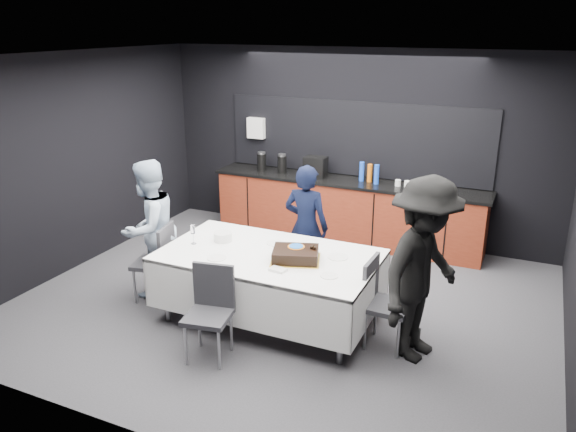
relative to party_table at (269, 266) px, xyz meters
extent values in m
plane|color=#424247|center=(0.00, 0.40, -0.64)|extent=(6.00, 6.00, 0.00)
cube|color=white|center=(0.00, 0.40, 2.16)|extent=(6.00, 5.00, 0.04)
cube|color=black|center=(0.00, 2.90, 0.76)|extent=(6.00, 0.04, 2.80)
cube|color=black|center=(0.00, -2.10, 0.76)|extent=(6.00, 0.04, 2.80)
cube|color=black|center=(-3.00, 0.40, 0.76)|extent=(0.04, 5.00, 2.80)
cube|color=maroon|center=(0.00, 2.60, -0.19)|extent=(4.00, 0.60, 0.90)
cube|color=black|center=(0.00, 2.60, 0.28)|extent=(4.10, 0.64, 0.04)
cube|color=black|center=(0.00, 2.88, 0.86)|extent=(4.00, 0.03, 1.10)
cube|color=white|center=(-1.60, 2.83, 0.91)|extent=(0.28, 0.12, 0.32)
cylinder|color=black|center=(-1.40, 2.60, 0.43)|extent=(0.14, 0.14, 0.26)
cylinder|color=black|center=(-1.05, 2.60, 0.43)|extent=(0.14, 0.14, 0.26)
cube|color=black|center=(-0.50, 2.60, 0.45)|extent=(0.32, 0.24, 0.30)
cylinder|color=blue|center=(0.20, 2.65, 0.44)|extent=(0.07, 0.07, 0.28)
cylinder|color=orange|center=(0.32, 2.65, 0.43)|extent=(0.07, 0.07, 0.26)
cylinder|color=blue|center=(0.44, 2.58, 0.44)|extent=(0.07, 0.07, 0.28)
cylinder|color=white|center=(0.75, 2.60, 0.34)|extent=(0.08, 0.08, 0.09)
cylinder|color=white|center=(0.88, 2.60, 0.34)|extent=(0.08, 0.08, 0.09)
cylinder|color=white|center=(1.00, 2.60, 0.34)|extent=(0.08, 0.08, 0.09)
cylinder|color=#99999E|center=(-1.40, 2.60, 0.57)|extent=(0.12, 0.12, 0.03)
cylinder|color=#99999E|center=(-1.05, 2.60, 0.57)|extent=(0.12, 0.12, 0.03)
cylinder|color=#99999E|center=(-1.00, -0.50, -0.27)|extent=(0.06, 0.06, 0.75)
cylinder|color=#99999E|center=(-1.00, 0.50, -0.27)|extent=(0.06, 0.06, 0.75)
cylinder|color=#99999E|center=(1.00, -0.50, -0.27)|extent=(0.06, 0.06, 0.75)
cylinder|color=#99999E|center=(1.00, 0.50, -0.27)|extent=(0.06, 0.06, 0.75)
cube|color=white|center=(0.00, 0.00, 0.12)|extent=(2.32, 1.32, 0.04)
cube|color=white|center=(0.00, -0.65, -0.15)|extent=(2.32, 0.02, 0.55)
cube|color=white|center=(0.00, 0.65, -0.15)|extent=(2.32, 0.02, 0.55)
cube|color=white|center=(-1.15, 0.00, -0.15)|extent=(0.02, 1.32, 0.55)
cube|color=white|center=(1.15, 0.00, -0.15)|extent=(0.02, 1.32, 0.55)
cube|color=#EDBB45|center=(0.33, -0.04, 0.14)|extent=(0.61, 0.55, 0.01)
cube|color=black|center=(0.33, -0.04, 0.20)|extent=(0.56, 0.50, 0.10)
cube|color=black|center=(0.33, -0.04, 0.26)|extent=(0.56, 0.50, 0.01)
cylinder|color=orange|center=(0.31, 0.02, 0.27)|extent=(0.18, 0.18, 0.00)
cylinder|color=blue|center=(0.31, 0.02, 0.27)|extent=(0.15, 0.15, 0.01)
sphere|color=black|center=(0.51, 0.08, 0.28)|extent=(0.04, 0.04, 0.04)
sphere|color=black|center=(0.53, 0.04, 0.28)|extent=(0.04, 0.04, 0.04)
sphere|color=black|center=(0.49, 0.04, 0.28)|extent=(0.04, 0.04, 0.04)
cylinder|color=white|center=(-0.64, 0.12, 0.19)|extent=(0.21, 0.21, 0.10)
cylinder|color=white|center=(-0.45, -0.34, 0.14)|extent=(0.20, 0.20, 0.01)
cylinder|color=white|center=(0.71, 0.21, 0.14)|extent=(0.22, 0.22, 0.01)
cylinder|color=white|center=(0.79, -0.26, 0.14)|extent=(0.18, 0.18, 0.01)
cylinder|color=white|center=(-0.06, 0.30, 0.14)|extent=(0.20, 0.20, 0.01)
cube|color=white|center=(0.28, -0.36, 0.15)|extent=(0.18, 0.12, 0.03)
cylinder|color=white|center=(-0.90, -0.09, 0.14)|extent=(0.06, 0.06, 0.00)
cylinder|color=white|center=(-0.90, -0.09, 0.20)|extent=(0.01, 0.01, 0.12)
cylinder|color=white|center=(-0.90, -0.09, 0.31)|extent=(0.05, 0.05, 0.10)
cube|color=#2D2D32|center=(-1.46, -0.13, -0.19)|extent=(0.51, 0.51, 0.05)
cube|color=#2D2D32|center=(-1.28, -0.08, 0.06)|extent=(0.14, 0.42, 0.45)
cylinder|color=#99999E|center=(-1.67, 0.00, -0.42)|extent=(0.03, 0.03, 0.44)
cylinder|color=#99999E|center=(-1.59, -0.33, -0.42)|extent=(0.03, 0.03, 0.44)
cylinder|color=#99999E|center=(-1.34, 0.08, -0.42)|extent=(0.03, 0.03, 0.44)
cylinder|color=#99999E|center=(-1.26, -0.25, -0.42)|extent=(0.03, 0.03, 0.44)
cube|color=#2D2D32|center=(1.33, -0.01, -0.19)|extent=(0.43, 0.43, 0.05)
cube|color=#2D2D32|center=(1.14, -0.01, 0.06)|extent=(0.05, 0.42, 0.45)
cylinder|color=#99999E|center=(1.49, -0.19, -0.42)|extent=(0.03, 0.03, 0.44)
cylinder|color=#99999E|center=(1.50, 0.15, -0.42)|extent=(0.03, 0.03, 0.44)
cylinder|color=#99999E|center=(1.15, -0.18, -0.42)|extent=(0.03, 0.03, 0.44)
cylinder|color=#99999E|center=(1.16, 0.16, -0.42)|extent=(0.03, 0.03, 0.44)
cube|color=#2D2D32|center=(-0.20, -0.94, -0.19)|extent=(0.49, 0.49, 0.05)
cube|color=#2D2D32|center=(-0.23, -0.75, 0.06)|extent=(0.42, 0.11, 0.45)
cylinder|color=#99999E|center=(-0.33, -1.14, -0.42)|extent=(0.03, 0.03, 0.44)
cylinder|color=#99999E|center=(0.00, -1.08, -0.42)|extent=(0.03, 0.03, 0.44)
cylinder|color=#99999E|center=(-0.39, -0.80, -0.42)|extent=(0.03, 0.03, 0.44)
cylinder|color=#99999E|center=(-0.06, -0.74, -0.42)|extent=(0.03, 0.03, 0.44)
imported|color=black|center=(0.04, 0.95, 0.13)|extent=(0.57, 0.38, 1.55)
imported|color=silver|center=(-1.58, 0.01, 0.18)|extent=(0.69, 0.85, 1.64)
imported|color=black|center=(1.65, -0.04, 0.27)|extent=(0.99, 1.33, 1.83)
camera|label=1|loc=(2.47, -4.97, 2.50)|focal=35.00mm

